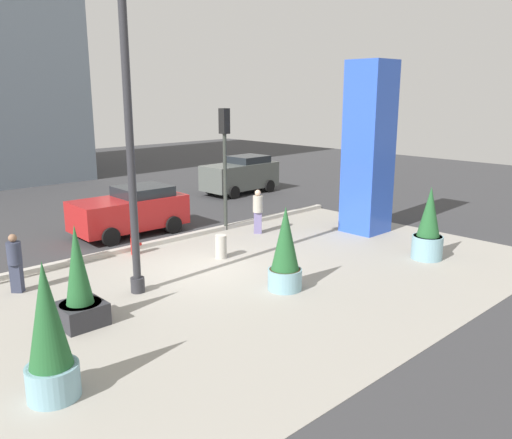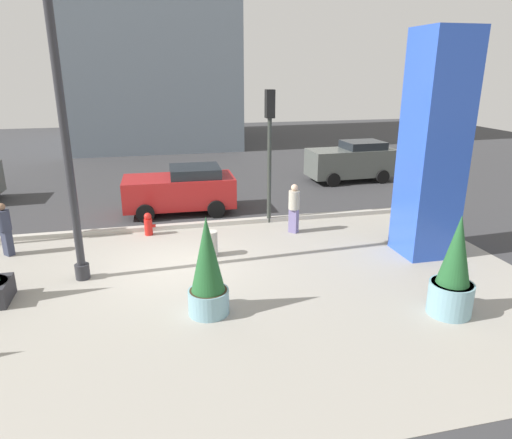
# 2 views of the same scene
# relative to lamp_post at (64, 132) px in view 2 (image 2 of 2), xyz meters

# --- Properties ---
(ground_plane) EXTENTS (60.00, 60.00, 0.00)m
(ground_plane) POSITION_rel_lamp_post_xyz_m (2.31, 4.27, -3.73)
(ground_plane) COLOR #38383A
(plaza_pavement) EXTENTS (18.00, 10.00, 0.02)m
(plaza_pavement) POSITION_rel_lamp_post_xyz_m (2.31, -1.73, -3.73)
(plaza_pavement) COLOR #9E998E
(plaza_pavement) RESTS_ON ground_plane
(curb_strip) EXTENTS (18.00, 0.24, 0.16)m
(curb_strip) POSITION_rel_lamp_post_xyz_m (2.31, 3.39, -3.65)
(curb_strip) COLOR #B7B2A8
(curb_strip) RESTS_ON ground_plane
(lamp_post) EXTENTS (0.44, 0.44, 7.63)m
(lamp_post) POSITION_rel_lamp_post_xyz_m (0.00, 0.00, 0.00)
(lamp_post) COLOR #2D2D33
(lamp_post) RESTS_ON ground_plane
(art_pillar_blue) EXTENTS (1.39, 1.39, 6.15)m
(art_pillar_blue) POSITION_rel_lamp_post_xyz_m (9.42, -0.39, -0.65)
(art_pillar_blue) COLOR blue
(art_pillar_blue) RESTS_ON ground_plane
(potted_plant_curbside) EXTENTS (0.89, 0.89, 2.24)m
(potted_plant_curbside) POSITION_rel_lamp_post_xyz_m (2.91, -2.47, -2.71)
(potted_plant_curbside) COLOR #7AA8B7
(potted_plant_curbside) RESTS_ON ground_plane
(potted_plant_mid_plaza) EXTENTS (0.94, 0.94, 2.28)m
(potted_plant_mid_plaza) POSITION_rel_lamp_post_xyz_m (8.02, -3.68, -2.76)
(potted_plant_mid_plaza) COLOR #7AA8B7
(potted_plant_mid_plaza) RESTS_ON ground_plane
(fire_hydrant) EXTENTS (0.36, 0.26, 0.75)m
(fire_hydrant) POSITION_rel_lamp_post_xyz_m (1.68, 2.95, -3.36)
(fire_hydrant) COLOR red
(fire_hydrant) RESTS_ON ground_plane
(concrete_bollard) EXTENTS (0.36, 0.36, 0.75)m
(concrete_bollard) POSITION_rel_lamp_post_xyz_m (3.41, 0.75, -3.35)
(concrete_bollard) COLOR #B2ADA3
(concrete_bollard) RESTS_ON ground_plane
(traffic_light_corner) EXTENTS (0.28, 0.42, 4.49)m
(traffic_light_corner) POSITION_rel_lamp_post_xyz_m (5.79, 3.34, -0.70)
(traffic_light_corner) COLOR #333833
(traffic_light_corner) RESTS_ON ground_plane
(car_intersection) EXTENTS (4.07, 2.20, 1.71)m
(car_intersection) POSITION_rel_lamp_post_xyz_m (2.93, 5.27, -2.86)
(car_intersection) COLOR red
(car_intersection) RESTS_ON ground_plane
(car_far_lane) EXTENTS (4.09, 2.08, 1.87)m
(car_far_lane) POSITION_rel_lamp_post_xyz_m (11.22, 8.55, -2.77)
(car_far_lane) COLOR #565B56
(car_far_lane) RESTS_ON ground_plane
(pedestrian_crossing) EXTENTS (0.51, 0.51, 1.63)m
(pedestrian_crossing) POSITION_rel_lamp_post_xyz_m (6.31, 2.12, -2.83)
(pedestrian_crossing) COLOR slate
(pedestrian_crossing) RESTS_ON ground_plane
(pedestrian_by_curb) EXTENTS (0.51, 0.51, 1.56)m
(pedestrian_by_curb) POSITION_rel_lamp_post_xyz_m (-2.26, 2.13, -2.87)
(pedestrian_by_curb) COLOR #33384C
(pedestrian_by_curb) RESTS_ON ground_plane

